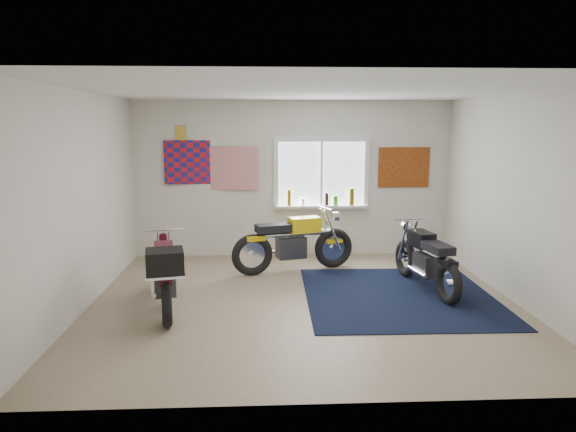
{
  "coord_description": "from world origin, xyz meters",
  "views": [
    {
      "loc": [
        -0.51,
        -6.39,
        2.28
      ],
      "look_at": [
        -0.18,
        0.4,
        1.07
      ],
      "focal_mm": 32.0,
      "sensor_mm": 36.0,
      "label": 1
    }
  ],
  "objects_px": {
    "black_chrome_bike": "(426,261)",
    "maroon_tourer": "(165,274)",
    "yellow_triumph": "(293,244)",
    "navy_rug": "(398,295)"
  },
  "relations": [
    {
      "from": "navy_rug",
      "to": "black_chrome_bike",
      "type": "bearing_deg",
      "value": 31.69
    },
    {
      "from": "black_chrome_bike",
      "to": "maroon_tourer",
      "type": "height_order",
      "value": "black_chrome_bike"
    },
    {
      "from": "yellow_triumph",
      "to": "maroon_tourer",
      "type": "bearing_deg",
      "value": -150.66
    },
    {
      "from": "navy_rug",
      "to": "black_chrome_bike",
      "type": "relative_size",
      "value": 1.42
    },
    {
      "from": "yellow_triumph",
      "to": "black_chrome_bike",
      "type": "xyz_separation_m",
      "value": [
        1.8,
        -0.99,
        -0.03
      ]
    },
    {
      "from": "yellow_triumph",
      "to": "black_chrome_bike",
      "type": "distance_m",
      "value": 2.05
    },
    {
      "from": "yellow_triumph",
      "to": "black_chrome_bike",
      "type": "height_order",
      "value": "yellow_triumph"
    },
    {
      "from": "maroon_tourer",
      "to": "navy_rug",
      "type": "bearing_deg",
      "value": -92.96
    },
    {
      "from": "black_chrome_bike",
      "to": "maroon_tourer",
      "type": "xyz_separation_m",
      "value": [
        -3.47,
        -0.74,
        0.07
      ]
    },
    {
      "from": "navy_rug",
      "to": "maroon_tourer",
      "type": "height_order",
      "value": "maroon_tourer"
    }
  ]
}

